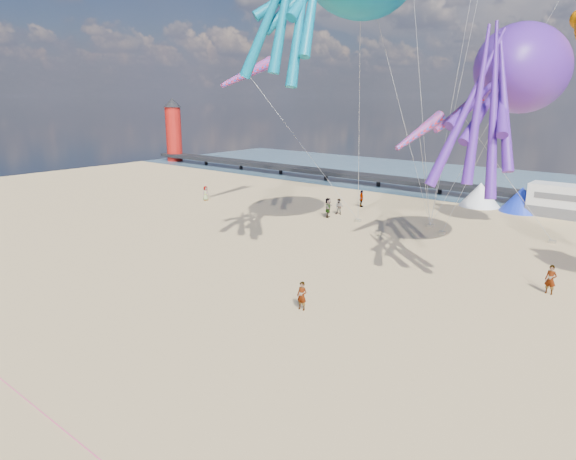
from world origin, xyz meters
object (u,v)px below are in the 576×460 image
at_px(windsock_mid, 460,112).
at_px(sandbag_b, 442,233).
at_px(windsock_left, 247,73).
at_px(motorhome_0, 568,202).
at_px(beachgoer_1, 339,207).
at_px(tent_white, 480,194).
at_px(kite_octopus_purple, 523,69).
at_px(sandbag_a, 358,220).
at_px(lighthouse, 174,134).
at_px(beachgoer_0, 206,193).
at_px(beachgoer_3, 361,199).
at_px(beachgoer_5, 551,280).
at_px(tent_blue, 522,199).
at_px(sandbag_d, 552,242).
at_px(beachgoer_4, 328,208).
at_px(standing_person, 302,296).
at_px(windsock_right, 419,132).
at_px(sandbag_e, 430,226).

bearing_deg(windsock_mid, sandbag_b, 133.34).
distance_m(windsock_left, windsock_mid, 20.48).
height_order(motorhome_0, windsock_left, windsock_left).
bearing_deg(sandbag_b, beachgoer_1, 177.62).
bearing_deg(tent_white, kite_octopus_purple, -66.19).
bearing_deg(sandbag_a, tent_white, 66.77).
bearing_deg(lighthouse, kite_octopus_purple, -19.80).
bearing_deg(windsock_mid, beachgoer_1, 172.90).
bearing_deg(kite_octopus_purple, beachgoer_0, 169.23).
height_order(tent_white, windsock_left, windsock_left).
xyz_separation_m(beachgoer_0, beachgoer_3, (14.58, 7.79, 0.07)).
bearing_deg(beachgoer_5, tent_blue, 118.68).
bearing_deg(beachgoer_3, sandbag_d, -113.03).
height_order(lighthouse, tent_white, lighthouse).
height_order(beachgoer_0, beachgoer_4, beachgoer_4).
height_order(beachgoer_5, kite_octopus_purple, kite_octopus_purple).
bearing_deg(beachgoer_0, lighthouse, 57.77).
bearing_deg(tent_blue, beachgoer_1, -135.81).
xyz_separation_m(tent_white, beachgoer_3, (-8.98, -8.05, -0.36)).
relative_size(beachgoer_0, windsock_left, 0.24).
bearing_deg(kite_octopus_purple, standing_person, -119.03).
bearing_deg(tent_white, beachgoer_0, -146.09).
bearing_deg(lighthouse, tent_blue, -3.95).
distance_m(beachgoer_1, beachgoer_3, 4.34).
height_order(beachgoer_3, beachgoer_5, beachgoer_5).
bearing_deg(tent_white, windsock_right, -84.27).
distance_m(tent_blue, beachgoer_4, 18.98).
xyz_separation_m(beachgoer_3, beachgoer_4, (0.06, -5.85, 0.06)).
bearing_deg(kite_octopus_purple, beachgoer_1, 154.21).
distance_m(standing_person, kite_octopus_purple, 18.85).
distance_m(beachgoer_3, beachgoer_4, 5.86).
bearing_deg(windsock_left, motorhome_0, 36.97).
height_order(beachgoer_5, sandbag_a, beachgoer_5).
relative_size(motorhome_0, beachgoer_1, 4.33).
bearing_deg(tent_blue, kite_octopus_purple, -77.42).
bearing_deg(beachgoer_1, kite_octopus_purple, -36.07).
xyz_separation_m(motorhome_0, beachgoer_4, (-16.92, -13.90, -0.60)).
relative_size(standing_person, windsock_right, 0.35).
distance_m(motorhome_0, beachgoer_0, 35.32).
distance_m(motorhome_0, tent_white, 8.01).
bearing_deg(tent_white, tent_blue, 0.00).
bearing_deg(sandbag_e, beachgoer_4, -163.55).
bearing_deg(sandbag_d, windsock_mid, -122.89).
bearing_deg(windsock_left, beachgoer_5, -7.39).
distance_m(beachgoer_0, beachgoer_4, 14.77).
bearing_deg(beachgoer_0, kite_octopus_purple, -93.67).
bearing_deg(motorhome_0, windsock_left, -144.85).
height_order(sandbag_e, windsock_left, windsock_left).
bearing_deg(windsock_right, beachgoer_5, 5.39).
relative_size(tent_blue, windsock_left, 0.61).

